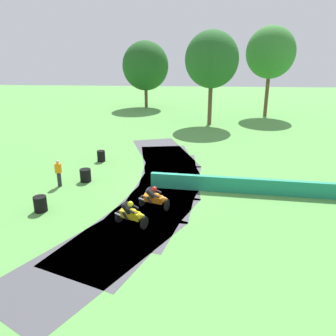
{
  "coord_description": "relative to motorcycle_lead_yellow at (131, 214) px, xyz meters",
  "views": [
    {
      "loc": [
        1.46,
        -18.66,
        7.76
      ],
      "look_at": [
        -0.01,
        1.0,
        0.9
      ],
      "focal_mm": 36.29,
      "sensor_mm": 36.0,
      "label": 1
    }
  ],
  "objects": [
    {
      "name": "tree_mid_rise",
      "position": [
        4.5,
        23.41,
        6.18
      ],
      "size": [
        5.6,
        5.6,
        9.78
      ],
      "color": "brown",
      "rests_on": "ground"
    },
    {
      "name": "track_asphalt",
      "position": [
        0.51,
        4.87,
        -0.64
      ],
      "size": [
        8.2,
        23.71,
        0.01
      ],
      "color": "#47474C",
      "rests_on": "ground"
    },
    {
      "name": "tire_stack_mid_a",
      "position": [
        -3.88,
        5.46,
        -0.24
      ],
      "size": [
        0.68,
        0.68,
        0.8
      ],
      "color": "black",
      "rests_on": "ground"
    },
    {
      "name": "motorcycle_chase_orange",
      "position": [
        0.86,
        1.88,
        -0.01
      ],
      "size": [
        1.68,
        1.18,
        1.43
      ],
      "color": "black",
      "rests_on": "ground"
    },
    {
      "name": "tree_far_right",
      "position": [
        -4.03,
        34.58,
        5.06
      ],
      "size": [
        6.33,
        6.33,
        9.03
      ],
      "color": "brown",
      "rests_on": "ground"
    },
    {
      "name": "tire_stack_near",
      "position": [
        -4.89,
        1.22,
        -0.24
      ],
      "size": [
        0.66,
        0.66,
        0.8
      ],
      "color": "black",
      "rests_on": "ground"
    },
    {
      "name": "track_marshal",
      "position": [
        -5.2,
        4.57,
        0.17
      ],
      "size": [
        0.34,
        0.24,
        1.63
      ],
      "color": "#232328",
      "rests_on": "ground"
    },
    {
      "name": "motorcycle_lead_yellow",
      "position": [
        0.0,
        0.0,
        0.0
      ],
      "size": [
        1.66,
        1.28,
        1.43
      ],
      "color": "black",
      "rests_on": "ground"
    },
    {
      "name": "tree_far_left",
      "position": [
        11.65,
        29.17,
        6.84
      ],
      "size": [
        5.75,
        5.75,
        10.52
      ],
      "color": "brown",
      "rests_on": "ground"
    },
    {
      "name": "ground_plane",
      "position": [
        1.27,
        4.79,
        -0.64
      ],
      "size": [
        120.0,
        120.0,
        0.0
      ],
      "primitive_type": "plane",
      "color": "#569947"
    },
    {
      "name": "tire_stack_mid_b",
      "position": [
        -3.96,
        9.53,
        -0.24
      ],
      "size": [
        0.58,
        0.58,
        0.8
      ],
      "color": "black",
      "rests_on": "ground"
    },
    {
      "name": "safety_barrier",
      "position": [
        6.62,
        4.29,
        -0.19
      ],
      "size": [
        12.64,
        1.49,
        0.9
      ],
      "primitive_type": "cube",
      "rotation": [
        0.0,
        0.0,
        -1.67
      ],
      "color": "#1E8466",
      "rests_on": "ground"
    }
  ]
}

